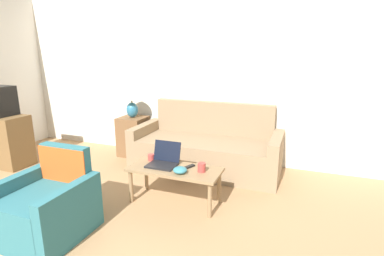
# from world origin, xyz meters

# --- Properties ---
(wall_back) EXTENTS (6.84, 0.06, 2.60)m
(wall_back) POSITION_xyz_m (-0.00, 3.80, 1.31)
(wall_back) COLOR white
(wall_back) RESTS_ON ground_plane
(couch) EXTENTS (2.10, 0.87, 0.94)m
(couch) POSITION_xyz_m (0.56, 3.35, 0.28)
(couch) COLOR #937A5B
(couch) RESTS_ON ground_plane
(armchair) EXTENTS (0.74, 0.73, 0.79)m
(armchair) POSITION_xyz_m (-0.32, 1.28, 0.26)
(armchair) COLOR #2D6B75
(armchair) RESTS_ON ground_plane
(tv_dresser) EXTENTS (0.93, 0.45, 0.76)m
(tv_dresser) POSITION_xyz_m (-2.41, 2.40, 0.38)
(tv_dresser) COLOR brown
(tv_dresser) RESTS_ON ground_plane
(side_table) EXTENTS (0.42, 0.42, 0.64)m
(side_table) POSITION_xyz_m (-0.76, 3.49, 0.32)
(side_table) COLOR brown
(side_table) RESTS_ON ground_plane
(table_lamp) EXTENTS (0.36, 0.36, 0.49)m
(table_lamp) POSITION_xyz_m (-0.76, 3.49, 0.96)
(table_lamp) COLOR teal
(table_lamp) RESTS_ON side_table
(coffee_table) EXTENTS (1.03, 0.45, 0.41)m
(coffee_table) POSITION_xyz_m (0.55, 2.24, 0.36)
(coffee_table) COLOR #8E704C
(coffee_table) RESTS_ON ground_plane
(laptop) EXTENTS (0.33, 0.30, 0.25)m
(laptop) POSITION_xyz_m (0.39, 2.29, 0.47)
(laptop) COLOR black
(laptop) RESTS_ON coffee_table
(cup_navy) EXTENTS (0.08, 0.08, 0.08)m
(cup_navy) POSITION_xyz_m (0.19, 2.36, 0.45)
(cup_navy) COLOR #B23D38
(cup_navy) RESTS_ON coffee_table
(cup_yellow) EXTENTS (0.09, 0.09, 0.10)m
(cup_yellow) POSITION_xyz_m (0.86, 2.25, 0.46)
(cup_yellow) COLOR #B23D38
(cup_yellow) RESTS_ON coffee_table
(snack_bowl) EXTENTS (0.15, 0.15, 0.07)m
(snack_bowl) POSITION_xyz_m (0.66, 2.13, 0.45)
(snack_bowl) COLOR teal
(snack_bowl) RESTS_ON coffee_table
(tv_remote) EXTENTS (0.10, 0.15, 0.02)m
(tv_remote) POSITION_xyz_m (0.69, 2.31, 0.42)
(tv_remote) COLOR black
(tv_remote) RESTS_ON coffee_table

